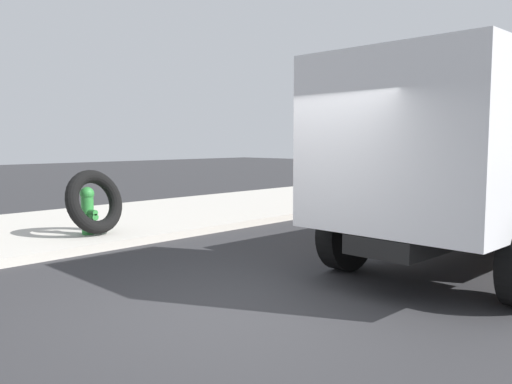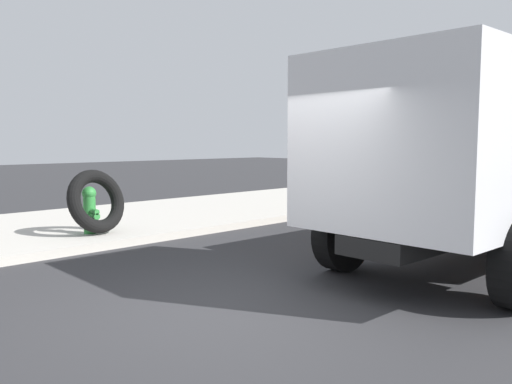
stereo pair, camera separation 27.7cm
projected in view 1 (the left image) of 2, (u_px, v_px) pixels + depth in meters
The scene contains 5 objects.
ground_plane at pixel (237, 312), 5.89m from camera, with size 80.00×80.00×0.00m, color #2D2D30.
sidewalk_curb at pixel (8, 235), 10.36m from camera, with size 36.00×5.00×0.15m, color #BCB7AD.
fire_hydrant at pixel (88, 209), 9.93m from camera, with size 0.26×0.60×0.90m.
loose_tire at pixel (95, 202), 9.88m from camera, with size 1.24×1.24×0.25m, color black.
dump_truck_orange at pixel (491, 160), 8.29m from camera, with size 7.07×2.96×3.00m.
Camera 1 is at (-3.99, -4.12, 1.91)m, focal length 36.87 mm.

